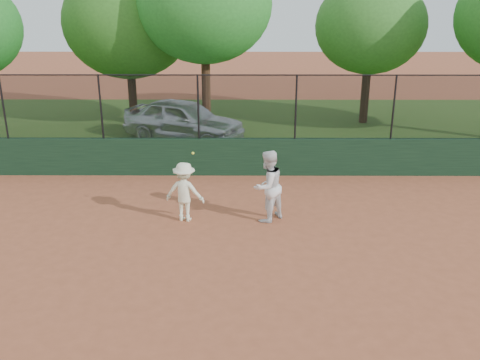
{
  "coord_description": "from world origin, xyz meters",
  "views": [
    {
      "loc": [
        0.85,
        -10.17,
        5.71
      ],
      "look_at": [
        0.8,
        2.2,
        1.2
      ],
      "focal_mm": 40.0,
      "sensor_mm": 36.0,
      "label": 1
    }
  ],
  "objects_px": {
    "player_main": "(185,192)",
    "tree_3": "(371,26)",
    "tree_2": "(204,5)",
    "tree_1": "(128,23)",
    "player_second": "(268,186)",
    "parked_car": "(184,120)"
  },
  "relations": [
    {
      "from": "tree_1",
      "to": "tree_3",
      "type": "distance_m",
      "value": 10.13
    },
    {
      "from": "tree_2",
      "to": "tree_3",
      "type": "height_order",
      "value": "tree_2"
    },
    {
      "from": "tree_1",
      "to": "tree_3",
      "type": "height_order",
      "value": "tree_1"
    },
    {
      "from": "player_main",
      "to": "tree_3",
      "type": "xyz_separation_m",
      "value": [
        6.82,
        10.55,
        3.35
      ]
    },
    {
      "from": "parked_car",
      "to": "player_main",
      "type": "relative_size",
      "value": 2.52
    },
    {
      "from": "parked_car",
      "to": "player_second",
      "type": "height_order",
      "value": "player_second"
    },
    {
      "from": "player_main",
      "to": "tree_3",
      "type": "height_order",
      "value": "tree_3"
    },
    {
      "from": "tree_1",
      "to": "tree_3",
      "type": "bearing_deg",
      "value": 0.92
    },
    {
      "from": "player_main",
      "to": "tree_2",
      "type": "bearing_deg",
      "value": 90.02
    },
    {
      "from": "tree_2",
      "to": "tree_3",
      "type": "relative_size",
      "value": 1.19
    },
    {
      "from": "parked_car",
      "to": "tree_2",
      "type": "relative_size",
      "value": 0.65
    },
    {
      "from": "player_main",
      "to": "tree_2",
      "type": "relative_size",
      "value": 0.26
    },
    {
      "from": "player_main",
      "to": "tree_3",
      "type": "bearing_deg",
      "value": 57.1
    },
    {
      "from": "tree_2",
      "to": "tree_3",
      "type": "xyz_separation_m",
      "value": [
        6.83,
        1.58,
        -0.9
      ]
    },
    {
      "from": "player_second",
      "to": "tree_2",
      "type": "distance_m",
      "value": 10.07
    },
    {
      "from": "tree_1",
      "to": "player_second",
      "type": "bearing_deg",
      "value": -62.43
    },
    {
      "from": "player_main",
      "to": "tree_3",
      "type": "distance_m",
      "value": 13.0
    },
    {
      "from": "player_second",
      "to": "tree_1",
      "type": "distance_m",
      "value": 12.17
    },
    {
      "from": "player_second",
      "to": "player_main",
      "type": "height_order",
      "value": "player_main"
    },
    {
      "from": "player_second",
      "to": "player_main",
      "type": "distance_m",
      "value": 2.12
    },
    {
      "from": "parked_car",
      "to": "player_main",
      "type": "distance_m",
      "value": 7.61
    },
    {
      "from": "tree_2",
      "to": "tree_3",
      "type": "distance_m",
      "value": 7.06
    }
  ]
}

